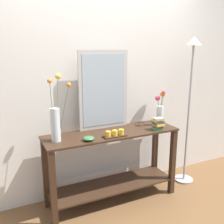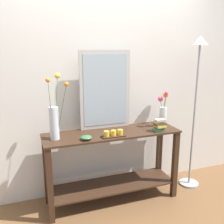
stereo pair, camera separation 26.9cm
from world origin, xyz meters
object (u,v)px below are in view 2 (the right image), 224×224
Objects in this scene: console_table at (112,160)px; vase_right at (163,112)px; tall_vase_left at (54,119)px; decorative_bowl at (86,137)px; book_stack at (160,125)px; candle_tray at (113,134)px; mirror_leaning at (105,90)px; floor_lamp at (196,89)px.

vase_right is (0.61, -0.01, 0.49)m from console_table.
tall_vase_left reaches higher than vase_right.
decorative_bowl is at bearing -172.36° from vase_right.
decorative_bowl is 0.82m from book_stack.
tall_vase_left is 1.12m from book_stack.
candle_tray is (-0.03, -0.14, 0.35)m from console_table.
console_table is at bearing 179.12° from vase_right.
floor_lamp reaches higher than mirror_leaning.
vase_right is 0.19m from book_stack.
console_table is 10.86× the size of book_stack.
tall_vase_left is 0.36× the size of floor_lamp.
candle_tray is (-0.65, -0.13, -0.14)m from vase_right.
book_stack is at bearing -31.73° from mirror_leaning.
vase_right is at bearing -17.26° from mirror_leaning.
tall_vase_left is at bearing 173.59° from book_stack.
decorative_bowl is at bearing -157.10° from console_table.
tall_vase_left is 4.78× the size of book_stack.
mirror_leaning reaches higher than vase_right.
floor_lamp is (0.54, 0.12, 0.35)m from book_stack.
floor_lamp reaches higher than decorative_bowl.
vase_right is 3.77× the size of decorative_bowl.
vase_right is (0.63, -0.19, -0.26)m from mirror_leaning.
floor_lamp is (0.43, -0.00, 0.25)m from vase_right.
mirror_leaning reaches higher than decorative_bowl.
console_table is 1.28m from floor_lamp.
floor_lamp is (1.07, 0.12, 0.39)m from candle_tray.
book_stack reaches higher than decorative_bowl.
vase_right is 0.49m from floor_lamp.
book_stack is (0.51, -0.32, -0.36)m from mirror_leaning.
mirror_leaning is 0.47× the size of floor_lamp.
decorative_bowl is 0.06× the size of floor_lamp.
candle_tray is (0.57, -0.13, -0.18)m from tall_vase_left.
console_table is 0.49m from decorative_bowl.
decorative_bowl is (-0.32, -0.13, 0.35)m from console_table.
candle_tray is 0.13× the size of floor_lamp.
decorative_bowl is (-0.31, -0.32, -0.41)m from mirror_leaning.
tall_vase_left reaches higher than candle_tray.
book_stack reaches higher than console_table.
vase_right is at bearing 47.91° from book_stack.
candle_tray is 2.19× the size of decorative_bowl.
vase_right is 0.23× the size of floor_lamp.
console_table is at bearing 165.15° from book_stack.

